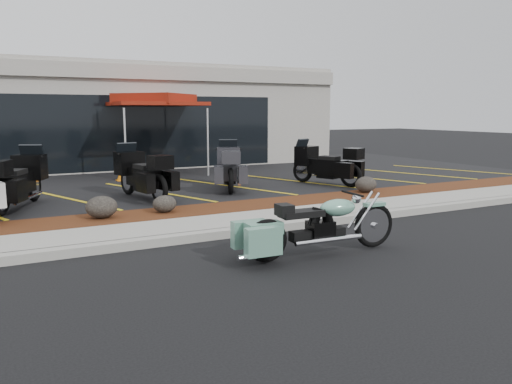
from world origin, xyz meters
TOP-DOWN VIEW (x-y plane):
  - ground at (0.00, 0.00)m, footprint 90.00×90.00m
  - curb at (0.00, 0.90)m, footprint 24.00×0.25m
  - sidewalk at (0.00, 1.60)m, footprint 24.00×1.20m
  - mulch_bed at (0.00, 2.80)m, footprint 24.00×1.20m
  - upper_lot at (0.00, 8.20)m, footprint 26.00×9.60m
  - dealership_building at (0.00, 14.47)m, footprint 18.00×8.16m
  - boulder_left at (-1.86, 2.83)m, footprint 0.62×0.52m
  - boulder_mid at (-0.58, 2.83)m, footprint 0.50×0.42m
  - boulder_right at (4.86, 2.99)m, footprint 0.58×0.49m
  - hero_cruiser at (1.86, -0.87)m, footprint 2.82×0.83m
  - touring_black_front at (-2.93, 5.52)m, footprint 1.76×2.46m
  - touring_black_mid at (-0.73, 5.50)m, footprint 1.33×2.41m
  - touring_grey at (2.22, 5.88)m, footprint 1.64×2.42m
  - touring_black_rear at (4.44, 5.41)m, footprint 1.66×2.39m
  - traffic_cone at (-0.31, 8.23)m, footprint 0.42×0.42m
  - popup_canopy at (1.16, 9.49)m, footprint 3.51×3.51m

SIDE VIEW (x-z plane):
  - ground at x=0.00m, z-range 0.00..0.00m
  - curb at x=0.00m, z-range 0.00..0.15m
  - sidewalk at x=0.00m, z-range 0.00..0.15m
  - upper_lot at x=0.00m, z-range 0.00..0.15m
  - mulch_bed at x=0.00m, z-range 0.00..0.16m
  - boulder_mid at x=-0.58m, z-range 0.16..0.52m
  - traffic_cone at x=-0.31m, z-range 0.15..0.58m
  - boulder_right at x=4.86m, z-range 0.16..0.57m
  - boulder_left at x=-1.86m, z-range 0.16..0.60m
  - hero_cruiser at x=1.86m, z-range 0.00..0.98m
  - touring_black_rear at x=4.44m, z-range 0.15..1.45m
  - touring_grey at x=2.22m, z-range 0.15..1.47m
  - touring_black_mid at x=-0.73m, z-range 0.15..1.47m
  - touring_black_front at x=-2.93m, z-range 0.15..1.49m
  - dealership_building at x=0.00m, z-range 0.01..4.01m
  - popup_canopy at x=1.16m, z-range 1.24..3.91m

